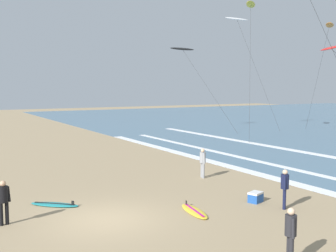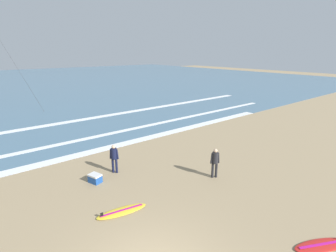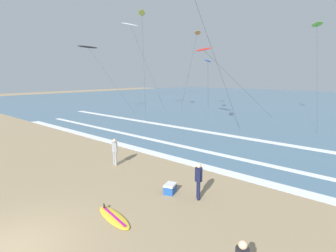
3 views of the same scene
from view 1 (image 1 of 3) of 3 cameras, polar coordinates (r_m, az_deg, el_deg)
The scene contains 14 objects.
ground_plane at distance 15.58m, azimuth -8.58°, elevation -12.79°, with size 160.00×160.00×0.00m, color #9E8763.
wave_foam_shoreline at distance 22.46m, azimuth 15.13°, elevation -7.21°, with size 43.30×0.85×0.01m, color white.
surfer_mid_group at distance 15.67m, azimuth -22.01°, elevation -9.38°, with size 0.32×0.52×1.60m.
surfer_background_far at distance 11.96m, azimuth 16.77°, elevation -13.83°, with size 0.49×0.32×1.60m.
surfer_left_near at distance 17.09m, azimuth 16.01°, elevation -7.97°, with size 0.42×0.43×1.60m.
surfer_left_far at distance 21.99m, azimuth 4.87°, elevation -4.80°, with size 0.52×0.32×1.60m.
surfboard_right_spare at distance 17.72m, azimuth -15.59°, elevation -10.52°, with size 1.86×1.96×0.25m.
surfboard_foreground_flat at distance 16.27m, azimuth 3.69°, elevation -11.78°, with size 2.17×0.96×0.25m.
kite_red_low_near at distance 36.40m, azimuth 21.82°, elevation 10.01°, with size 6.49×9.72×8.27m.
kite_white_mid_center at distance 47.05m, azimuth 9.63°, elevation 14.47°, with size 3.58×5.40×12.60m.
kite_black_far_left at distance 45.52m, azimuth 2.03°, elevation 10.67°, with size 5.63×5.37×9.28m.
kite_yellow_far_right at distance 42.12m, azimuth 11.50°, elevation 16.22°, with size 5.44×4.97×13.12m.
kite_orange_distant_low at distance 46.41m, azimuth 21.64°, elevation 12.90°, with size 5.88×3.46×11.47m.
cooler_box at distance 17.91m, azimuth 12.15°, elevation -9.69°, with size 0.63×0.73×0.44m.
Camera 1 is at (13.80, -5.35, 4.86)m, focal length 43.59 mm.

